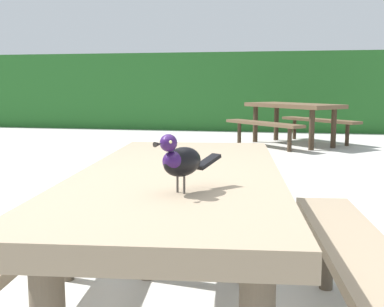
% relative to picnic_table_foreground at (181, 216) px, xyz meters
% --- Properties ---
extents(hedge_wall, '(28.00, 1.99, 1.81)m').
position_rel_picnic_table_foreground_xyz_m(hedge_wall, '(-0.05, 10.29, 0.35)').
color(hedge_wall, '#235B23').
rests_on(hedge_wall, ground).
extents(picnic_table_foreground, '(1.86, 1.88, 0.74)m').
position_rel_picnic_table_foreground_xyz_m(picnic_table_foreground, '(0.00, 0.00, 0.00)').
color(picnic_table_foreground, '#84725B').
rests_on(picnic_table_foreground, ground).
extents(bird_grackle, '(0.17, 0.26, 0.18)m').
position_rel_picnic_table_foreground_xyz_m(bird_grackle, '(0.09, -0.40, 0.29)').
color(bird_grackle, black).
rests_on(bird_grackle, picnic_table_foreground).
extents(picnic_table_mid_left, '(2.40, 2.40, 0.74)m').
position_rel_picnic_table_foreground_xyz_m(picnic_table_mid_left, '(0.50, 6.99, 0.00)').
color(picnic_table_mid_left, brown).
rests_on(picnic_table_mid_left, ground).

